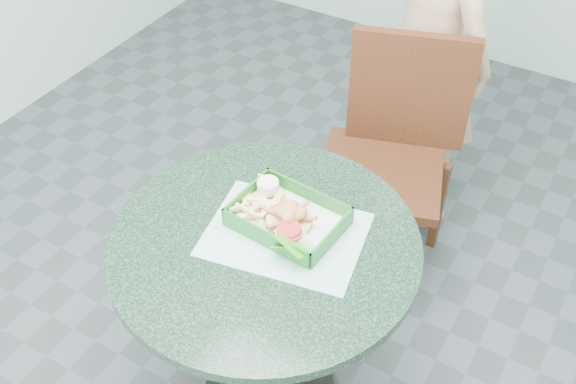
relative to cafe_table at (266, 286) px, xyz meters
The scene contains 9 objects.
cafe_table is the anchor object (origin of this frame).
dining_chair 0.85m from the cafe_table, 88.11° to the left, with size 0.44×0.44×0.93m.
diner_person 1.16m from the cafe_table, 89.63° to the left, with size 0.57×0.37×1.56m, color tan.
placemat 0.18m from the cafe_table, 50.34° to the left, with size 0.42×0.31×0.00m, color #93CAC8.
food_basket 0.21m from the cafe_table, 73.31° to the left, with size 0.29×0.21×0.06m.
crab_sandwich 0.23m from the cafe_table, 63.97° to the left, with size 0.13×0.13×0.07m.
fries_pile 0.23m from the cafe_table, 131.91° to the left, with size 0.12×0.13×0.05m, color #FFDE85, non-canonical shape.
sauce_ramekin 0.27m from the cafe_table, 120.77° to the left, with size 0.06×0.06×0.04m.
garnish_cup 0.23m from the cafe_table, ahead, with size 0.11×0.11×0.05m.
Camera 1 is at (0.68, -1.03, 2.08)m, focal length 42.00 mm.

